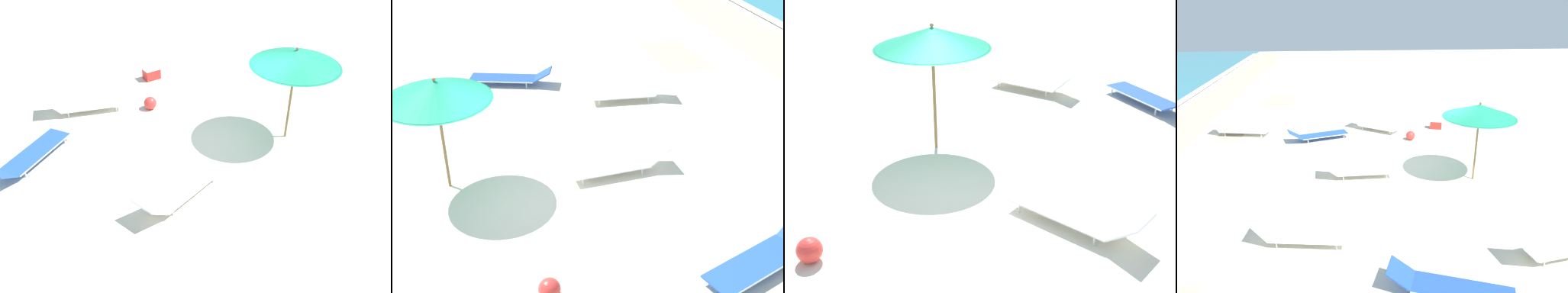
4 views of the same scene
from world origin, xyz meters
The scene contains 8 objects.
ground_plane centered at (0.00, 0.01, -0.08)m, with size 60.00×60.00×0.16m.
beach_umbrella centered at (-1.05, -1.44, 2.13)m, with size 2.10×2.10×2.39m.
sun_lounger_under_umbrella centered at (2.81, 3.41, 0.20)m, with size 1.29×2.36×0.49m.
sun_lounger_beside_umbrella centered at (-0.61, 2.06, 0.21)m, with size 0.68×2.13×0.53m.
sun_lounger_near_water_left centered at (-3.90, 3.48, 0.22)m, with size 0.86×2.14×0.59m.
sun_lounger_mid_beach_solo centered at (-5.79, 0.56, 0.20)m, with size 1.34×2.39×0.47m.
sun_lounger_mid_beach_pair_a centered at (-4.82, -1.95, 0.22)m, with size 0.98×2.15×0.58m.
beach_ball centered at (2.50, -0.14, 0.18)m, with size 0.36×0.36×0.36m.
Camera 2 is at (8.54, -1.25, 6.35)m, focal length 50.00 mm.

